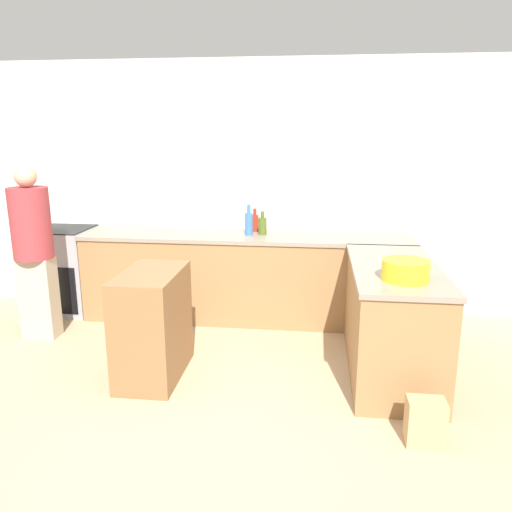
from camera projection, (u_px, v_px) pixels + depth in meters
ground_plane at (202, 431)px, 3.36m from camera, size 14.00×14.00×0.00m
wall_back at (250, 189)px, 5.43m from camera, size 8.00×0.06×2.70m
counter_back at (246, 276)px, 5.31m from camera, size 3.42×0.69×0.92m
counter_peninsula at (392, 319)px, 4.10m from camera, size 0.69×1.54×0.92m
range_oven at (67, 270)px, 5.55m from camera, size 0.60×0.64×0.93m
island_table at (153, 325)px, 4.03m from camera, size 0.45×0.80×0.89m
mixing_bowl at (406, 270)px, 3.59m from camera, size 0.34×0.34×0.15m
hot_sauce_bottle at (255, 222)px, 5.33m from camera, size 0.08×0.08×0.25m
olive_oil_bottle at (262, 225)px, 5.17m from camera, size 0.09×0.09×0.24m
water_bottle_blue at (249, 223)px, 5.14m from camera, size 0.08×0.08×0.32m
person_by_range at (33, 248)px, 4.70m from camera, size 0.36×0.36×1.66m
paper_bag at (425, 422)px, 3.19m from camera, size 0.24×0.17×0.31m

